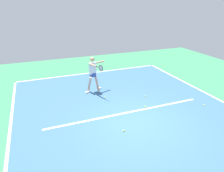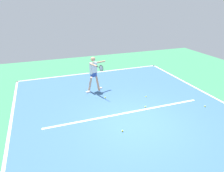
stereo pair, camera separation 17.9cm
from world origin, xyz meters
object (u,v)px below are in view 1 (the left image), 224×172
Objects in this scene: tennis_ball_far_corner at (105,98)px; tennis_ball_by_sideline at (204,105)px; tennis_player at (93,72)px; tennis_ball_by_baseline at (145,106)px; tennis_ball_near_player at (145,96)px; tennis_ball_near_service_line at (124,131)px.

tennis_ball_by_sideline is (-3.85, 2.34, 0.00)m from tennis_ball_far_corner.
tennis_player is 3.11m from tennis_ball_by_baseline.
tennis_ball_near_service_line is at bearing 45.64° from tennis_ball_near_player.
tennis_ball_by_sideline is (-1.97, 1.76, 0.00)m from tennis_ball_near_player.
tennis_ball_near_service_line is (2.16, 2.21, 0.00)m from tennis_ball_near_player.
tennis_ball_by_baseline is at bearing -141.17° from tennis_ball_near_service_line.
tennis_player reaches higher than tennis_ball_near_service_line.
tennis_player is at bearing -75.99° from tennis_ball_far_corner.
tennis_ball_by_baseline is 1.00× the size of tennis_ball_by_sideline.
tennis_ball_near_player is (-1.88, 0.58, 0.00)m from tennis_ball_far_corner.
tennis_player is 27.52× the size of tennis_ball_by_sideline.
tennis_ball_by_baseline is at bearing 132.59° from tennis_ball_far_corner.
tennis_ball_far_corner and tennis_ball_near_service_line have the same top height.
tennis_player is 3.92m from tennis_ball_near_service_line.
tennis_player is 1.44m from tennis_ball_far_corner.
tennis_ball_far_corner is at bearing -95.75° from tennis_ball_near_service_line.
tennis_ball_by_sideline is (-4.09, 3.33, -1.01)m from tennis_player.
tennis_ball_near_service_line is at bearing 84.25° from tennis_ball_far_corner.
tennis_player is 27.52× the size of tennis_ball_by_baseline.
tennis_player is 27.52× the size of tennis_ball_near_player.
tennis_ball_far_corner and tennis_ball_by_sideline have the same top height.
tennis_ball_by_baseline is (-1.36, 1.48, 0.00)m from tennis_ball_far_corner.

